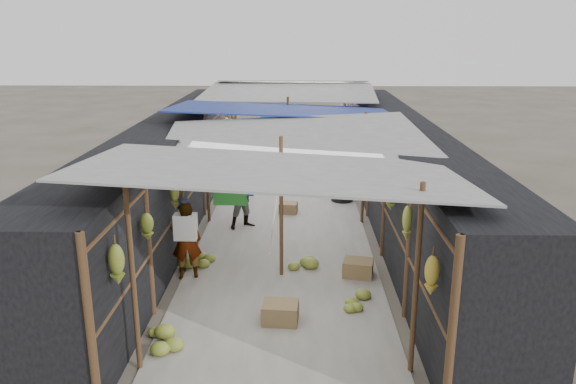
# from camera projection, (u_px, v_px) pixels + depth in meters

# --- Properties ---
(ground) EXTENTS (80.00, 80.00, 0.00)m
(ground) POSITION_uv_depth(u_px,v_px,m) (275.00, 370.00, 7.47)
(ground) COLOR #6B6356
(ground) RESTS_ON ground
(aisle_slab) EXTENTS (3.60, 16.00, 0.02)m
(aisle_slab) POSITION_uv_depth(u_px,v_px,m) (286.00, 215.00, 13.71)
(aisle_slab) COLOR #9E998E
(aisle_slab) RESTS_ON ground
(stall_left) EXTENTS (1.40, 15.00, 2.30)m
(stall_left) POSITION_uv_depth(u_px,v_px,m) (173.00, 169.00, 13.45)
(stall_left) COLOR black
(stall_left) RESTS_ON ground
(stall_right) EXTENTS (1.40, 15.00, 2.30)m
(stall_right) POSITION_uv_depth(u_px,v_px,m) (399.00, 170.00, 13.34)
(stall_right) COLOR black
(stall_right) RESTS_ON ground
(crate_near) EXTENTS (0.58, 0.48, 0.33)m
(crate_near) POSITION_uv_depth(u_px,v_px,m) (280.00, 313.00, 8.63)
(crate_near) COLOR #93714A
(crate_near) RESTS_ON ground
(crate_mid) EXTENTS (0.61, 0.52, 0.32)m
(crate_mid) POSITION_uv_depth(u_px,v_px,m) (358.00, 269.00, 10.25)
(crate_mid) COLOR #93714A
(crate_mid) RESTS_ON ground
(crate_back) EXTENTS (0.48, 0.41, 0.28)m
(crate_back) POSITION_uv_depth(u_px,v_px,m) (288.00, 208.00, 13.81)
(crate_back) COLOR #93714A
(crate_back) RESTS_ON ground
(black_basin) EXTENTS (0.58, 0.58, 0.17)m
(black_basin) POSITION_uv_depth(u_px,v_px,m) (342.00, 198.00, 14.82)
(black_basin) COLOR black
(black_basin) RESTS_ON ground
(vendor_elderly) EXTENTS (0.59, 0.44, 1.46)m
(vendor_elderly) POSITION_uv_depth(u_px,v_px,m) (186.00, 240.00, 10.04)
(vendor_elderly) COLOR silver
(vendor_elderly) RESTS_ON ground
(shopper_blue) EXTENTS (0.92, 0.86, 1.51)m
(shopper_blue) POSITION_uv_depth(u_px,v_px,m) (245.00, 196.00, 12.65)
(shopper_blue) COLOR navy
(shopper_blue) RESTS_ON ground
(vendor_seated) EXTENTS (0.41, 0.67, 1.00)m
(vendor_seated) POSITION_uv_depth(u_px,v_px,m) (330.00, 171.00, 15.96)
(vendor_seated) COLOR #534E48
(vendor_seated) RESTS_ON ground
(market_canopy) EXTENTS (5.62, 15.20, 2.77)m
(market_canopy) POSITION_uv_depth(u_px,v_px,m) (287.00, 115.00, 13.38)
(market_canopy) COLOR brown
(market_canopy) RESTS_ON ground
(hanging_bananas) EXTENTS (3.96, 13.84, 0.81)m
(hanging_bananas) POSITION_uv_depth(u_px,v_px,m) (285.00, 148.00, 13.34)
(hanging_bananas) COLOR olive
(hanging_bananas) RESTS_ON ground
(floor_bananas) EXTENTS (3.86, 8.42, 0.36)m
(floor_bananas) POSITION_uv_depth(u_px,v_px,m) (250.00, 258.00, 10.73)
(floor_bananas) COLOR olive
(floor_bananas) RESTS_ON ground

